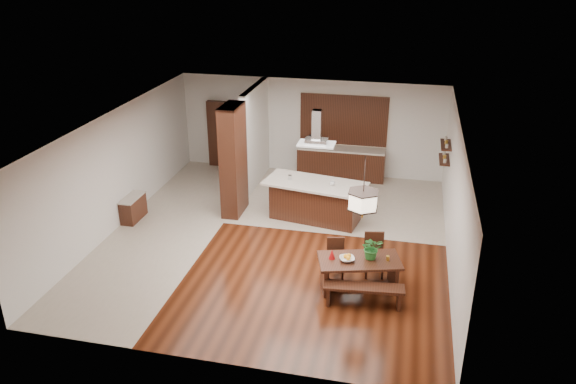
% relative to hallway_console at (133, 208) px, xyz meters
% --- Properties ---
extents(room_shell, '(9.00, 9.04, 2.92)m').
position_rel_hallway_console_xyz_m(room_shell, '(3.81, -0.20, 1.75)').
color(room_shell, '#351509').
rests_on(room_shell, ground).
extents(tile_hallway, '(2.50, 9.00, 0.01)m').
position_rel_hallway_console_xyz_m(tile_hallway, '(1.06, -0.20, -0.31)').
color(tile_hallway, '#C2B4A1').
rests_on(tile_hallway, ground).
extents(tile_kitchen, '(5.50, 4.00, 0.01)m').
position_rel_hallway_console_xyz_m(tile_kitchen, '(5.06, 2.30, -0.31)').
color(tile_kitchen, '#C2B4A1').
rests_on(tile_kitchen, ground).
extents(soffit_band, '(8.00, 9.00, 0.02)m').
position_rel_hallway_console_xyz_m(soffit_band, '(3.81, -0.20, 2.57)').
color(soffit_band, '#3A1B0E').
rests_on(soffit_band, room_shell).
extents(partition_pier, '(0.45, 1.00, 2.90)m').
position_rel_hallway_console_xyz_m(partition_pier, '(2.41, 1.00, 1.14)').
color(partition_pier, black).
rests_on(partition_pier, ground).
extents(partition_stub, '(0.18, 2.40, 2.90)m').
position_rel_hallway_console_xyz_m(partition_stub, '(2.41, 3.10, 1.14)').
color(partition_stub, silver).
rests_on(partition_stub, ground).
extents(hallway_console, '(0.37, 0.88, 0.63)m').
position_rel_hallway_console_xyz_m(hallway_console, '(0.00, 0.00, 0.00)').
color(hallway_console, black).
rests_on(hallway_console, ground).
extents(hallway_doorway, '(1.10, 0.20, 2.10)m').
position_rel_hallway_console_xyz_m(hallway_doorway, '(1.11, 4.20, 0.74)').
color(hallway_doorway, black).
rests_on(hallway_doorway, ground).
extents(rear_counter, '(2.60, 0.62, 0.95)m').
position_rel_hallway_console_xyz_m(rear_counter, '(4.81, 4.00, 0.16)').
color(rear_counter, black).
rests_on(rear_counter, ground).
extents(kitchen_window, '(2.60, 0.08, 1.50)m').
position_rel_hallway_console_xyz_m(kitchen_window, '(4.81, 4.26, 1.44)').
color(kitchen_window, '#A96C32').
rests_on(kitchen_window, room_shell).
extents(shelf_lower, '(0.26, 0.90, 0.04)m').
position_rel_hallway_console_xyz_m(shelf_lower, '(7.68, 2.40, 1.08)').
color(shelf_lower, black).
rests_on(shelf_lower, room_shell).
extents(shelf_upper, '(0.26, 0.90, 0.04)m').
position_rel_hallway_console_xyz_m(shelf_upper, '(7.68, 2.40, 1.49)').
color(shelf_upper, black).
rests_on(shelf_upper, room_shell).
extents(dining_table, '(1.80, 1.23, 0.68)m').
position_rel_hallway_console_xyz_m(dining_table, '(5.97, -1.93, 0.19)').
color(dining_table, black).
rests_on(dining_table, ground).
extents(dining_bench, '(1.59, 0.49, 0.44)m').
position_rel_hallway_console_xyz_m(dining_bench, '(6.13, -2.50, -0.10)').
color(dining_bench, black).
rests_on(dining_bench, ground).
extents(dining_chair_left, '(0.43, 0.43, 0.84)m').
position_rel_hallway_console_xyz_m(dining_chair_left, '(5.44, -1.55, 0.10)').
color(dining_chair_left, black).
rests_on(dining_chair_left, ground).
extents(dining_chair_right, '(0.48, 0.48, 0.94)m').
position_rel_hallway_console_xyz_m(dining_chair_right, '(6.23, -1.33, 0.15)').
color(dining_chair_right, black).
rests_on(dining_chair_right, ground).
extents(pendant_lantern, '(0.64, 0.64, 1.31)m').
position_rel_hallway_console_xyz_m(pendant_lantern, '(5.97, -1.93, 1.93)').
color(pendant_lantern, '#FFE6C3').
rests_on(pendant_lantern, room_shell).
extents(foliage_plant, '(0.51, 0.46, 0.48)m').
position_rel_hallway_console_xyz_m(foliage_plant, '(6.20, -1.83, 0.61)').
color(foliage_plant, '#236A27').
rests_on(foliage_plant, dining_table).
extents(fruit_bowl, '(0.37, 0.37, 0.07)m').
position_rel_hallway_console_xyz_m(fruit_bowl, '(5.73, -2.02, 0.41)').
color(fruit_bowl, beige).
rests_on(fruit_bowl, dining_table).
extents(napkin_cone, '(0.16, 0.16, 0.21)m').
position_rel_hallway_console_xyz_m(napkin_cone, '(5.42, -2.01, 0.47)').
color(napkin_cone, '#9D0B0C').
rests_on(napkin_cone, dining_table).
extents(gold_ornament, '(0.09, 0.09, 0.10)m').
position_rel_hallway_console_xyz_m(gold_ornament, '(6.53, -1.84, 0.42)').
color(gold_ornament, gold).
rests_on(gold_ornament, dining_table).
extents(kitchen_island, '(2.69, 1.52, 1.05)m').
position_rel_hallway_console_xyz_m(kitchen_island, '(4.55, 1.01, 0.22)').
color(kitchen_island, black).
rests_on(kitchen_island, ground).
extents(range_hood, '(0.90, 0.55, 0.87)m').
position_rel_hallway_console_xyz_m(range_hood, '(4.55, 1.01, 2.15)').
color(range_hood, silver).
rests_on(range_hood, room_shell).
extents(island_cup, '(0.15, 0.15, 0.10)m').
position_rel_hallway_console_xyz_m(island_cup, '(4.99, 0.89, 0.79)').
color(island_cup, silver).
rests_on(island_cup, kitchen_island).
extents(microwave, '(0.60, 0.51, 0.28)m').
position_rel_hallway_console_xyz_m(microwave, '(4.00, 3.98, 0.78)').
color(microwave, silver).
rests_on(microwave, rear_counter).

